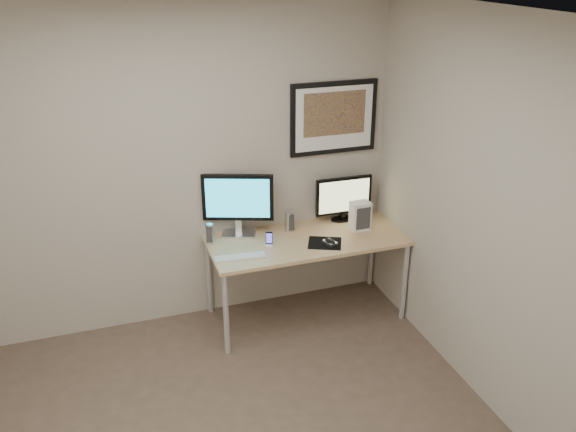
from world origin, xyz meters
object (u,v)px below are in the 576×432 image
at_px(keyboard, 240,257).
at_px(speaker_right, 289,221).
at_px(monitor_large, 238,202).
at_px(monitor_tv, 344,198).
at_px(speaker_left, 210,233).
at_px(fan_unit, 360,216).
at_px(framed_art, 334,118).
at_px(phone_dock, 269,239).
at_px(desk, 306,246).

bearing_deg(keyboard, speaker_right, 39.34).
height_order(monitor_large, keyboard, monitor_large).
relative_size(monitor_tv, keyboard, 1.29).
bearing_deg(speaker_left, fan_unit, 9.35).
xyz_separation_m(framed_art, speaker_left, (-1.11, -0.15, -0.81)).
distance_m(phone_dock, fan_unit, 0.82).
height_order(desk, monitor_large, monitor_large).
distance_m(speaker_left, keyboard, 0.38).
relative_size(desk, keyboard, 4.12).
bearing_deg(framed_art, speaker_left, -172.35).
bearing_deg(monitor_tv, speaker_right, -172.97).
distance_m(desk, keyboard, 0.62).
distance_m(speaker_left, speaker_right, 0.67).
bearing_deg(monitor_tv, phone_dock, -159.07).
distance_m(keyboard, fan_unit, 1.10).
xyz_separation_m(monitor_large, phone_dock, (0.18, -0.28, -0.23)).
xyz_separation_m(desk, speaker_right, (-0.08, 0.19, 0.15)).
distance_m(speaker_right, keyboard, 0.62).
relative_size(phone_dock, keyboard, 0.31).
distance_m(desk, framed_art, 1.07).
distance_m(desk, phone_dock, 0.35).
bearing_deg(monitor_large, desk, -6.40).
bearing_deg(speaker_right, fan_unit, -30.68).
xyz_separation_m(monitor_tv, fan_unit, (0.06, -0.22, -0.09)).
distance_m(monitor_large, phone_dock, 0.40).
height_order(desk, phone_dock, phone_dock).
distance_m(framed_art, speaker_right, 0.93).
height_order(framed_art, keyboard, framed_art).
bearing_deg(monitor_tv, framed_art, 131.16).
bearing_deg(desk, monitor_large, 153.89).
xyz_separation_m(framed_art, fan_unit, (0.14, -0.31, -0.77)).
relative_size(monitor_tv, fan_unit, 2.06).
distance_m(monitor_tv, fan_unit, 0.24).
relative_size(speaker_right, phone_dock, 1.39).
xyz_separation_m(phone_dock, keyboard, (-0.27, -0.12, -0.05)).
xyz_separation_m(monitor_tv, speaker_left, (-1.18, -0.06, -0.13)).
bearing_deg(keyboard, fan_unit, 15.03).
xyz_separation_m(monitor_large, keyboard, (-0.09, -0.40, -0.28)).
bearing_deg(fan_unit, desk, -178.36).
distance_m(desk, speaker_left, 0.79).
height_order(framed_art, monitor_tv, framed_art).
distance_m(monitor_tv, speaker_right, 0.53).
bearing_deg(monitor_tv, fan_unit, -73.31).
height_order(framed_art, speaker_right, framed_art).
distance_m(desk, fan_unit, 0.52).
height_order(speaker_left, fan_unit, fan_unit).
distance_m(desk, monitor_tv, 0.56).
relative_size(speaker_left, keyboard, 0.41).
bearing_deg(phone_dock, framed_art, 49.02).
bearing_deg(framed_art, fan_unit, -66.05).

